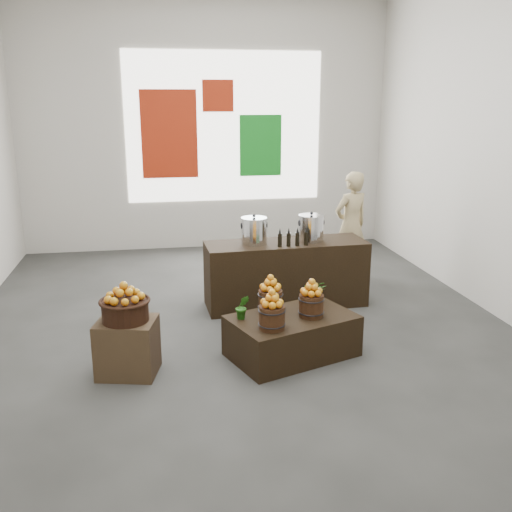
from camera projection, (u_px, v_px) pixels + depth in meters
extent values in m
plane|color=#3A3A37|center=(238.00, 321.00, 6.51)|extent=(7.00, 7.00, 0.00)
cube|color=#BAB6AC|center=(206.00, 128.00, 9.29)|extent=(6.00, 0.04, 4.00)
cube|color=white|center=(224.00, 127.00, 9.33)|extent=(3.20, 0.02, 2.40)
cube|color=#99210B|center=(169.00, 134.00, 9.19)|extent=(0.90, 0.04, 1.40)
cube|color=#137A1D|center=(261.00, 146.00, 9.50)|extent=(0.70, 0.04, 1.00)
cube|color=#99210B|center=(218.00, 96.00, 9.17)|extent=(0.50, 0.04, 0.50)
cube|color=#493822|center=(128.00, 347.00, 5.21)|extent=(0.61, 0.54, 0.52)
cylinder|color=black|center=(125.00, 311.00, 5.12)|extent=(0.42, 0.42, 0.19)
cube|color=black|center=(292.00, 336.00, 5.60)|extent=(1.37, 1.10, 0.41)
cylinder|color=#3D2110|center=(272.00, 318.00, 5.22)|extent=(0.24, 0.24, 0.22)
cylinder|color=#3D2110|center=(311.00, 306.00, 5.52)|extent=(0.24, 0.24, 0.22)
cylinder|color=#3D2110|center=(270.00, 301.00, 5.65)|extent=(0.24, 0.24, 0.22)
imported|color=#1D5712|center=(316.00, 291.00, 5.87)|extent=(0.29, 0.27, 0.26)
imported|color=#1D5712|center=(242.00, 307.00, 5.45)|extent=(0.14, 0.11, 0.24)
cube|color=black|center=(286.00, 274.00, 6.95)|extent=(1.96, 0.70, 0.79)
cylinder|color=silver|center=(254.00, 232.00, 6.72)|extent=(0.30, 0.30, 0.30)
cylinder|color=silver|center=(311.00, 229.00, 6.87)|extent=(0.30, 0.30, 0.30)
imported|color=tan|center=(351.00, 225.00, 7.96)|extent=(0.64, 0.53, 1.50)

